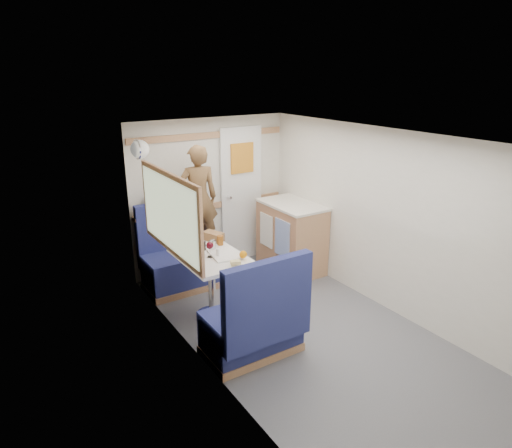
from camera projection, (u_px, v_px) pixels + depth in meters
floor at (317, 341)px, 4.55m from camera, size 4.50×4.50×0.00m
ceiling at (327, 139)px, 3.90m from camera, size 4.50×4.50×0.00m
wall_back at (211, 195)px, 6.02m from camera, size 2.20×0.02×2.00m
wall_left at (216, 275)px, 3.67m from camera, size 0.02×4.50×2.00m
wall_right at (402, 227)px, 4.78m from camera, size 0.02×4.50×2.00m
oak_trim_low at (212, 206)px, 6.06m from camera, size 2.15×0.02×0.08m
oak_trim_high at (210, 135)px, 5.76m from camera, size 2.15×0.02×0.08m
side_window at (169, 214)px, 4.40m from camera, size 0.04×1.30×0.72m
rear_door at (241, 192)px, 6.23m from camera, size 0.62×0.12×1.86m
dinette_table at (211, 269)px, 4.83m from camera, size 0.62×0.92×0.72m
bench_far at (180, 264)px, 5.61m from camera, size 0.90×0.59×1.05m
bench_near at (255, 327)px, 4.23m from camera, size 0.90×0.59×1.05m
ledge at (169, 214)px, 5.63m from camera, size 0.90×0.14×0.04m
dome_light at (140, 149)px, 4.93m from camera, size 0.20×0.20×0.20m
galley_counter at (291, 236)px, 6.05m from camera, size 0.57×0.92×0.92m
person at (198, 198)px, 5.50m from camera, size 0.53×0.41×1.29m
duffel_bag at (167, 204)px, 5.58m from camera, size 0.47×0.28×0.21m
tray at (225, 254)px, 4.78m from camera, size 0.33×0.40×0.02m
orange_fruit at (243, 255)px, 4.65m from camera, size 0.08×0.08×0.08m
cheese_block at (236, 262)px, 4.52m from camera, size 0.11×0.09×0.03m
wine_glass at (210, 246)px, 4.70m from camera, size 0.08×0.08×0.17m
tumbler_left at (198, 260)px, 4.52m from camera, size 0.07×0.07×0.11m
tumbler_right at (213, 246)px, 4.89m from camera, size 0.07×0.07×0.11m
beer_glass at (220, 240)px, 5.05m from camera, size 0.07×0.07×0.11m
pepper_grinder at (204, 246)px, 4.90m from camera, size 0.04×0.04×0.10m
salt_grinder at (218, 253)px, 4.72m from camera, size 0.04×0.04×0.10m
bread_loaf at (213, 236)px, 5.18m from camera, size 0.20×0.26×0.10m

